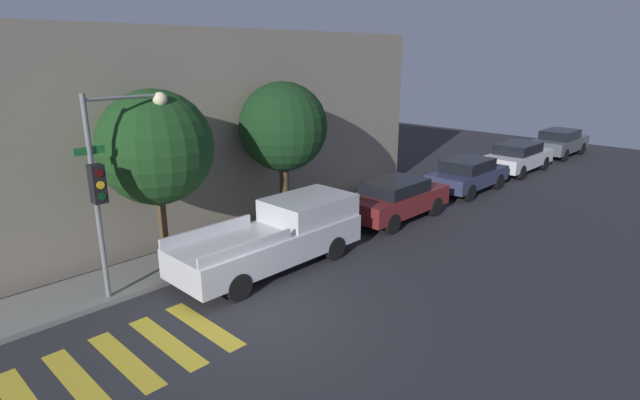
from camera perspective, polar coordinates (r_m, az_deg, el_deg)
ground_plane at (r=11.83m, az=-6.72°, el=-13.64°), size 60.00×60.00×0.00m
sidewalk at (r=14.97m, az=-17.05°, el=-7.26°), size 26.00×1.98×0.14m
building_row at (r=17.97m, az=-24.87°, el=6.74°), size 26.00×6.00×6.67m
crosswalk at (r=11.06m, az=-23.66°, el=-17.42°), size 5.05×2.60×0.00m
traffic_light_pole at (r=12.63m, az=-22.60°, el=3.61°), size 2.37×0.56×5.06m
pickup_truck at (r=14.30m, az=-4.73°, el=-4.00°), size 5.69×2.00×1.80m
sedan_near_corner at (r=18.37m, az=8.69°, el=0.18°), size 4.38×1.84×1.50m
sedan_middle at (r=22.79m, az=16.53°, el=2.83°), size 4.22×1.84×1.47m
sedan_far_end at (r=27.40m, az=21.67°, el=4.62°), size 4.67×1.88×1.51m
sedan_tail_of_row at (r=32.80m, az=25.70°, el=5.99°), size 4.59×1.88×1.55m
tree_near_corner at (r=14.06m, az=-18.27°, el=5.69°), size 3.09×3.09×5.03m
tree_midblock at (r=16.62m, az=-4.25°, el=8.29°), size 2.93×2.93×5.04m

